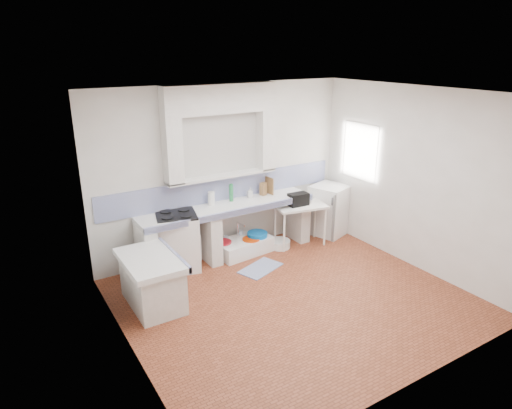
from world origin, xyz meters
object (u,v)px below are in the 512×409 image
stove (178,242)px  sink (244,247)px  fridge (329,210)px  side_table (300,225)px

stove → sink: stove is taller
sink → fridge: bearing=-8.4°
stove → fridge: 2.95m
sink → fridge: (1.80, -0.07, 0.35)m
side_table → fridge: 0.78m
sink → fridge: size_ratio=1.02×
sink → side_table: 1.08m
stove → fridge: size_ratio=0.95×
stove → side_table: (2.18, -0.27, -0.07)m
stove → fridge: (2.95, -0.15, 0.02)m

